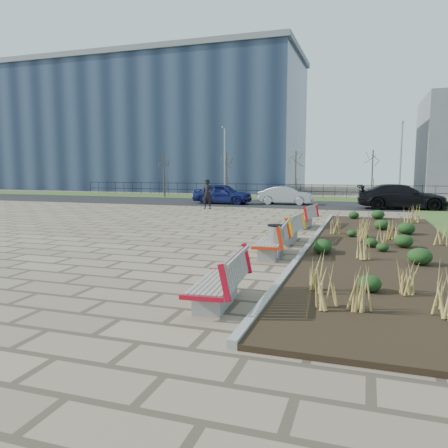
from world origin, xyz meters
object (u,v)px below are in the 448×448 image
(bench_b, at_px, (270,240))
(car_silver, at_px, (286,196))
(litter_bin, at_px, (275,242))
(pedestrian, at_px, (208,194))
(bench_d, at_px, (302,216))
(bench_a, at_px, (216,279))
(lamp_east, at_px, (401,163))
(lamp_west, at_px, (225,163))
(car_black, at_px, (402,197))
(bench_c, at_px, (286,229))
(car_blue, at_px, (222,194))

(bench_b, bearing_deg, car_silver, 94.86)
(litter_bin, distance_m, pedestrian, 15.90)
(bench_d, distance_m, litter_bin, 6.96)
(bench_a, bearing_deg, lamp_east, 75.25)
(bench_a, relative_size, pedestrian, 1.09)
(bench_b, bearing_deg, bench_a, -93.98)
(car_silver, relative_size, lamp_west, 0.64)
(bench_a, height_order, lamp_west, lamp_west)
(lamp_west, bearing_deg, lamp_east, 0.00)
(bench_a, relative_size, car_black, 0.38)
(bench_a, xyz_separation_m, lamp_east, (5.00, 28.04, 2.54))
(bench_a, bearing_deg, bench_c, 85.36)
(car_blue, relative_size, lamp_east, 0.73)
(car_blue, relative_size, car_silver, 1.13)
(lamp_west, distance_m, lamp_east, 14.00)
(bench_a, relative_size, bench_b, 1.00)
(bench_d, distance_m, car_silver, 12.48)
(car_black, distance_m, lamp_west, 15.11)
(pedestrian, height_order, car_black, pedestrian)
(bench_c, relative_size, car_black, 0.38)
(bench_b, relative_size, litter_bin, 2.15)
(car_silver, relative_size, car_black, 0.70)
(bench_a, distance_m, pedestrian, 20.07)
(car_black, bearing_deg, bench_d, 151.22)
(bench_a, bearing_deg, bench_d, 85.36)
(bench_a, distance_m, car_black, 22.85)
(lamp_east, bearing_deg, bench_b, -102.20)
(bench_d, bearing_deg, litter_bin, -81.65)
(bench_d, height_order, car_silver, car_silver)
(car_silver, distance_m, lamp_west, 7.81)
(bench_a, bearing_deg, litter_bin, 82.78)
(lamp_west, relative_size, lamp_east, 1.00)
(bench_b, distance_m, car_black, 18.07)
(lamp_east, bearing_deg, pedestrian, -142.54)
(car_blue, bearing_deg, bench_a, -160.91)
(car_black, height_order, lamp_west, lamp_west)
(pedestrian, height_order, car_blue, pedestrian)
(bench_c, xyz_separation_m, lamp_west, (-9.00, 20.60, 2.54))
(bench_d, xyz_separation_m, pedestrian, (-7.13, 7.14, 0.47))
(car_black, bearing_deg, bench_a, 163.23)
(car_silver, bearing_deg, bench_d, -166.62)
(car_silver, xyz_separation_m, lamp_east, (7.93, 4.30, 2.38))
(litter_bin, relative_size, lamp_west, 0.16)
(pedestrian, distance_m, car_black, 12.46)
(bench_b, xyz_separation_m, car_black, (4.81, 17.42, 0.32))
(bench_b, distance_m, lamp_west, 24.95)
(litter_bin, bearing_deg, pedestrian, 117.50)
(bench_a, relative_size, bench_c, 1.00)
(car_black, xyz_separation_m, lamp_east, (0.19, 5.71, 2.22))
(litter_bin, height_order, car_black, car_black)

